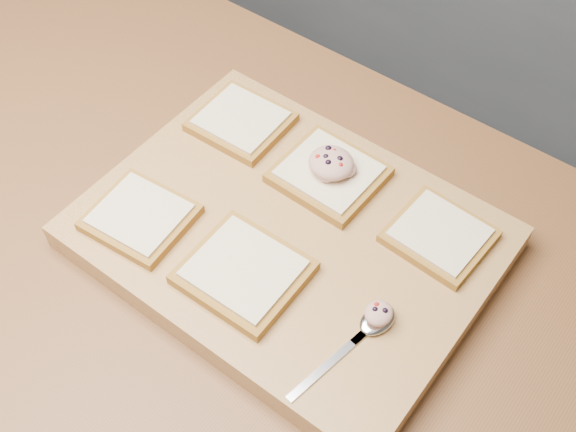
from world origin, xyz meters
name	(u,v)px	position (x,y,z in m)	size (l,w,h in m)	color
island_counter	(212,381)	(0.00, 0.00, 0.45)	(2.00, 0.80, 0.90)	slate
cutting_board	(288,237)	(0.12, 0.06, 0.92)	(0.47, 0.36, 0.04)	tan
bread_far_left	(241,121)	(-0.03, 0.16, 0.95)	(0.12, 0.11, 0.02)	olive
bread_far_center	(329,174)	(0.12, 0.15, 0.95)	(0.13, 0.12, 0.02)	olive
bread_far_right	(439,235)	(0.27, 0.16, 0.95)	(0.12, 0.11, 0.02)	olive
bread_near_left	(140,217)	(-0.03, -0.04, 0.95)	(0.12, 0.12, 0.02)	olive
bread_near_center	(244,272)	(0.12, -0.03, 0.95)	(0.13, 0.12, 0.02)	olive
tuna_salad_dollop	(331,163)	(0.12, 0.15, 0.97)	(0.06, 0.05, 0.03)	tan
spoon	(370,326)	(0.28, 0.01, 0.94)	(0.05, 0.16, 0.01)	silver
spoon_salad	(379,313)	(0.28, 0.02, 0.96)	(0.03, 0.03, 0.02)	tan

